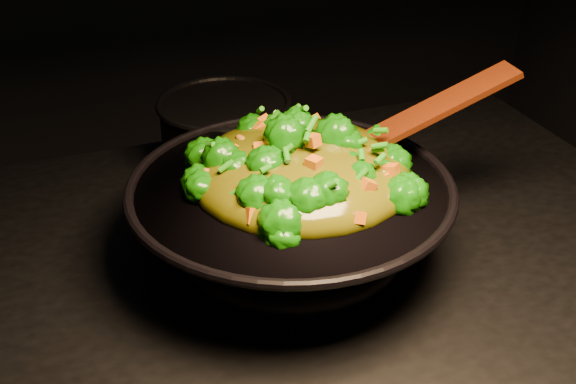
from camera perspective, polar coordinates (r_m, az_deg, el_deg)
name	(u,v)px	position (r m, az deg, el deg)	size (l,w,h in m)	color
wok	(291,223)	(0.98, 0.20, -2.50)	(0.42, 0.42, 0.12)	black
stir_fry	(301,143)	(0.94, 1.03, 3.87)	(0.30, 0.30, 0.10)	#136307
spatula	(409,122)	(1.01, 9.57, 5.51)	(0.32, 0.05, 0.01)	#3B1A07
back_pot	(226,133)	(1.22, -4.96, 4.64)	(0.21, 0.21, 0.12)	black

